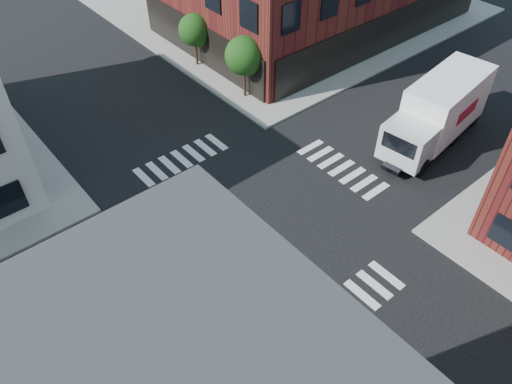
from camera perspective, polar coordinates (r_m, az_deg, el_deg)
The scene contains 7 objects.
ground at distance 27.15m, azimuth -0.33°, elevation -3.38°, with size 120.00×120.00×0.00m, color black.
sidewalk_ne at distance 52.19m, azimuth 2.95°, elevation 20.89°, with size 30.00×30.00×0.15m, color gray.
tree_near at distance 35.33m, azimuth -1.25°, elevation 15.15°, with size 2.69×2.69×4.49m.
tree_far at distance 39.84m, azimuth -6.95°, elevation 17.77°, with size 2.43×2.43×4.07m.
signal_pole at distance 19.22m, azimuth -3.25°, elevation -18.00°, with size 1.29×1.24×4.60m.
box_truck at distance 33.41m, azimuth 20.13°, elevation 8.64°, with size 9.48×3.93×4.19m.
traffic_cone at distance 22.54m, azimuth 0.43°, elevation -16.01°, with size 0.37×0.37×0.67m.
Camera 1 is at (-11.89, -14.49, 19.64)m, focal length 35.00 mm.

